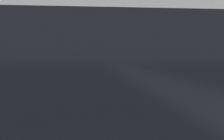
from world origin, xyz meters
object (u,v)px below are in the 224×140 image
Objects in this scene: bus_lead at (60,89)px; bus_fourth_in_line at (87,60)px; bus_second_in_line at (82,66)px; bus_middle at (86,62)px; box_truck_oncoming at (73,60)px; streetlamp_mid at (152,19)px; white_suv at (177,101)px; roadside_tree at (206,27)px.

bus_fourth_in_line is (0.00, 41.42, 0.00)m from bus_lead.
bus_second_in_line is 14.38m from bus_middle.
box_truck_oncoming is at bearing 99.58° from bus_middle.
streetlamp_mid is (5.40, -30.47, 3.61)m from bus_fourth_in_line.
white_suv is at bearing 19.45° from bus_lead.
bus_fourth_in_line is at bearing -61.63° from box_truck_oncoming.
bus_middle is 2.21× the size of white_suv.
streetlamp_mid is (5.40, -2.65, 3.61)m from bus_second_in_line.
bus_second_in_line and bus_middle have the same top height.
bus_lead is 2.53× the size of white_suv.
white_suv is 7.03m from roadside_tree.
bus_second_in_line is at bearing -90.00° from bus_middle.
bus_middle is at bearing -90.00° from bus_fourth_in_line.
bus_middle is at bearing 90.00° from bus_lead.
roadside_tree reaches higher than bus_middle.
bus_middle reaches higher than box_truck_oncoming.
roadside_tree is at bearing -44.44° from bus_second_in_line.
bus_lead is 27.98m from bus_middle.
bus_fourth_in_line is 1.43× the size of streetlamp_mid.
bus_middle is 0.86× the size of bus_fourth_in_line.
bus_middle is 1.26× the size of box_truck_oncoming.
bus_middle is 1.76× the size of roadside_tree.
roadside_tree reaches higher than box_truck_oncoming.
bus_lead is 41.42m from bus_fourth_in_line.
box_truck_oncoming is at bearing 95.56° from bus_second_in_line.
streetlamp_mid is at bearing 80.00° from white_suv.
roadside_tree is (10.58, -41.08, 2.48)m from box_truck_oncoming.
bus_fourth_in_line is 2.06× the size of roadside_tree.
white_suv is (3.70, -26.67, -0.66)m from bus_middle.
streetlamp_mid is at bearing -72.41° from bus_middle.
bus_second_in_line is 10.50m from roadside_tree.
bus_lead is 10.05m from roadside_tree.
box_truck_oncoming is (-3.30, 47.54, 0.02)m from bus_lead.
streetlamp_mid reaches higher than bus_middle.
bus_middle is (-0.00, 14.38, -0.00)m from bus_second_in_line.
bus_fourth_in_line is at bearing 101.76° from roadside_tree.
bus_lead is 1.44× the size of box_truck_oncoming.
bus_lead is 1.40× the size of streetlamp_mid.
bus_second_in_line is at bearing 90.00° from bus_lead.
bus_second_in_line and bus_fourth_in_line have the same top height.
bus_lead is 1.14× the size of bus_middle.
box_truck_oncoming is 1.40× the size of roadside_tree.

